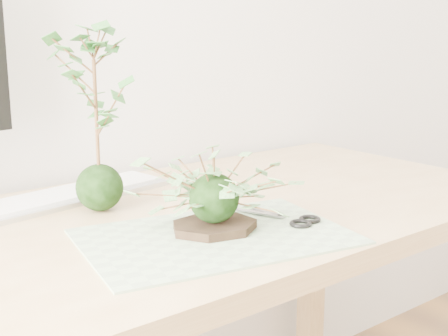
{
  "coord_description": "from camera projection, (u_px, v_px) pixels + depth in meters",
  "views": [
    {
      "loc": [
        -0.68,
        0.28,
        1.09
      ],
      "look_at": [
        0.0,
        1.14,
        0.84
      ],
      "focal_mm": 50.0,
      "sensor_mm": 36.0,
      "label": 1
    }
  ],
  "objects": [
    {
      "name": "cutting_mat",
      "position": [
        215.0,
        236.0,
        1.06
      ],
      "size": [
        0.5,
        0.38,
        0.0
      ],
      "primitive_type": "cube",
      "rotation": [
        0.0,
        0.0,
        -0.2
      ],
      "color": "gray",
      "rests_on": "desk"
    },
    {
      "name": "ivy_kokedama",
      "position": [
        214.0,
        175.0,
        1.06
      ],
      "size": [
        0.25,
        0.25,
        0.17
      ],
      "rotation": [
        0.0,
        0.0,
        -0.03
      ],
      "color": "black",
      "rests_on": "stone_dish"
    },
    {
      "name": "scissors",
      "position": [
        293.0,
        220.0,
        1.13
      ],
      "size": [
        0.08,
        0.17,
        0.01
      ],
      "rotation": [
        0.0,
        0.0,
        0.25
      ],
      "color": "gray",
      "rests_on": "cutting_mat"
    },
    {
      "name": "desk",
      "position": [
        156.0,
        263.0,
        1.18
      ],
      "size": [
        1.6,
        0.7,
        0.74
      ],
      "color": "tan",
      "rests_on": "ground_plane"
    },
    {
      "name": "stone_dish",
      "position": [
        214.0,
        226.0,
        1.08
      ],
      "size": [
        0.19,
        0.19,
        0.01
      ],
      "primitive_type": "cylinder",
      "rotation": [
        0.0,
        0.0,
        -0.25
      ],
      "color": "black",
      "rests_on": "cutting_mat"
    },
    {
      "name": "maple_kokedama",
      "position": [
        94.0,
        72.0,
        1.15
      ],
      "size": [
        0.26,
        0.26,
        0.38
      ],
      "rotation": [
        0.0,
        0.0,
        0.32
      ],
      "color": "black",
      "rests_on": "desk"
    },
    {
      "name": "keyboard",
      "position": [
        72.0,
        195.0,
        1.3
      ],
      "size": [
        0.45,
        0.19,
        0.02
      ],
      "rotation": [
        0.0,
        0.0,
        0.16
      ],
      "color": "#B8B8BB",
      "rests_on": "desk"
    }
  ]
}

